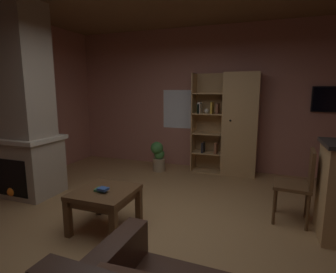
{
  "coord_description": "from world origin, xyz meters",
  "views": [
    {
      "loc": [
        1.08,
        -2.58,
        1.61
      ],
      "look_at": [
        0.0,
        0.4,
        1.05
      ],
      "focal_mm": 28.3,
      "sensor_mm": 36.0,
      "label": 1
    }
  ],
  "objects_px": {
    "stone_fireplace": "(23,112)",
    "table_book_1": "(103,189)",
    "coffee_table": "(105,197)",
    "dining_chair": "(300,181)",
    "bookshelf_cabinet": "(235,125)",
    "table_book_0": "(101,190)",
    "potted_floor_plant": "(158,156)"
  },
  "relations": [
    {
      "from": "stone_fireplace",
      "to": "coffee_table",
      "type": "xyz_separation_m",
      "value": [
        1.74,
        -0.52,
        -0.9
      ]
    },
    {
      "from": "stone_fireplace",
      "to": "potted_floor_plant",
      "type": "xyz_separation_m",
      "value": [
        1.48,
        1.77,
        -0.97
      ]
    },
    {
      "from": "table_book_1",
      "to": "potted_floor_plant",
      "type": "xyz_separation_m",
      "value": [
        -0.29,
        2.36,
        -0.2
      ]
    },
    {
      "from": "bookshelf_cabinet",
      "to": "dining_chair",
      "type": "distance_m",
      "value": 1.99
    },
    {
      "from": "table_book_1",
      "to": "potted_floor_plant",
      "type": "bearing_deg",
      "value": 97.05
    },
    {
      "from": "potted_floor_plant",
      "to": "dining_chair",
      "type": "bearing_deg",
      "value": -29.63
    },
    {
      "from": "table_book_0",
      "to": "potted_floor_plant",
      "type": "distance_m",
      "value": 2.35
    },
    {
      "from": "bookshelf_cabinet",
      "to": "potted_floor_plant",
      "type": "height_order",
      "value": "bookshelf_cabinet"
    },
    {
      "from": "table_book_1",
      "to": "potted_floor_plant",
      "type": "height_order",
      "value": "potted_floor_plant"
    },
    {
      "from": "coffee_table",
      "to": "dining_chair",
      "type": "height_order",
      "value": "dining_chair"
    },
    {
      "from": "table_book_0",
      "to": "potted_floor_plant",
      "type": "bearing_deg",
      "value": 95.79
    },
    {
      "from": "table_book_1",
      "to": "dining_chair",
      "type": "distance_m",
      "value": 2.33
    },
    {
      "from": "coffee_table",
      "to": "dining_chair",
      "type": "bearing_deg",
      "value": 23.63
    },
    {
      "from": "table_book_1",
      "to": "bookshelf_cabinet",
      "type": "bearing_deg",
      "value": 67.02
    },
    {
      "from": "stone_fireplace",
      "to": "bookshelf_cabinet",
      "type": "height_order",
      "value": "stone_fireplace"
    },
    {
      "from": "coffee_table",
      "to": "potted_floor_plant",
      "type": "height_order",
      "value": "potted_floor_plant"
    },
    {
      "from": "potted_floor_plant",
      "to": "table_book_1",
      "type": "bearing_deg",
      "value": -82.95
    },
    {
      "from": "bookshelf_cabinet",
      "to": "table_book_1",
      "type": "relative_size",
      "value": 17.3
    },
    {
      "from": "stone_fireplace",
      "to": "table_book_0",
      "type": "xyz_separation_m",
      "value": [
        1.71,
        -0.56,
        -0.79
      ]
    },
    {
      "from": "table_book_1",
      "to": "coffee_table",
      "type": "bearing_deg",
      "value": 113.94
    },
    {
      "from": "bookshelf_cabinet",
      "to": "potted_floor_plant",
      "type": "distance_m",
      "value": 1.61
    },
    {
      "from": "stone_fireplace",
      "to": "table_book_1",
      "type": "bearing_deg",
      "value": -18.6
    },
    {
      "from": "stone_fireplace",
      "to": "dining_chair",
      "type": "distance_m",
      "value": 3.96
    },
    {
      "from": "stone_fireplace",
      "to": "coffee_table",
      "type": "relative_size",
      "value": 4.27
    },
    {
      "from": "coffee_table",
      "to": "table_book_1",
      "type": "bearing_deg",
      "value": -66.06
    },
    {
      "from": "table_book_1",
      "to": "dining_chair",
      "type": "bearing_deg",
      "value": 25.53
    },
    {
      "from": "table_book_0",
      "to": "stone_fireplace",
      "type": "bearing_deg",
      "value": 161.9
    },
    {
      "from": "stone_fireplace",
      "to": "bookshelf_cabinet",
      "type": "distance_m",
      "value": 3.61
    },
    {
      "from": "table_book_0",
      "to": "dining_chair",
      "type": "bearing_deg",
      "value": 24.17
    },
    {
      "from": "dining_chair",
      "to": "potted_floor_plant",
      "type": "xyz_separation_m",
      "value": [
        -2.39,
        1.36,
        -0.22
      ]
    },
    {
      "from": "coffee_table",
      "to": "dining_chair",
      "type": "xyz_separation_m",
      "value": [
        2.13,
        0.93,
        0.14
      ]
    },
    {
      "from": "dining_chair",
      "to": "potted_floor_plant",
      "type": "distance_m",
      "value": 2.76
    }
  ]
}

